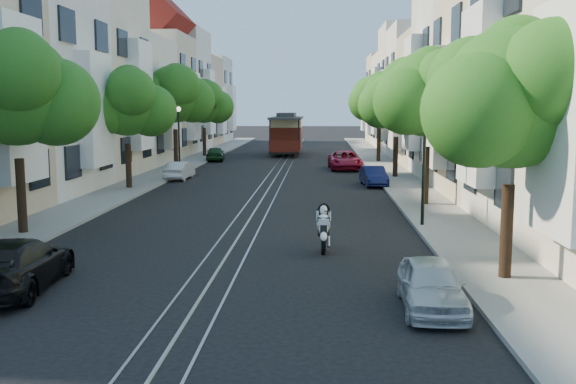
# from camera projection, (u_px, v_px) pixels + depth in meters

# --- Properties ---
(ground) EXTENTS (200.00, 200.00, 0.00)m
(ground) POSITION_uv_depth(u_px,v_px,m) (283.00, 166.00, 46.76)
(ground) COLOR black
(ground) RESTS_ON ground
(sidewalk_east) EXTENTS (2.50, 80.00, 0.12)m
(sidewalk_east) POSITION_uv_depth(u_px,v_px,m) (383.00, 165.00, 46.40)
(sidewalk_east) COLOR gray
(sidewalk_east) RESTS_ON ground
(sidewalk_west) EXTENTS (2.50, 80.00, 0.12)m
(sidewalk_west) POSITION_uv_depth(u_px,v_px,m) (185.00, 165.00, 47.10)
(sidewalk_west) COLOR gray
(sidewalk_west) RESTS_ON ground
(rail_left) EXTENTS (0.06, 80.00, 0.02)m
(rail_left) POSITION_uv_depth(u_px,v_px,m) (275.00, 166.00, 46.79)
(rail_left) COLOR gray
(rail_left) RESTS_ON ground
(rail_slot) EXTENTS (0.06, 80.00, 0.02)m
(rail_slot) POSITION_uv_depth(u_px,v_px,m) (283.00, 166.00, 46.76)
(rail_slot) COLOR gray
(rail_slot) RESTS_ON ground
(rail_right) EXTENTS (0.06, 80.00, 0.02)m
(rail_right) POSITION_uv_depth(u_px,v_px,m) (290.00, 166.00, 46.73)
(rail_right) COLOR gray
(rail_right) RESTS_ON ground
(lane_line) EXTENTS (0.08, 80.00, 0.01)m
(lane_line) POSITION_uv_depth(u_px,v_px,m) (283.00, 166.00, 46.76)
(lane_line) COLOR tan
(lane_line) RESTS_ON ground
(townhouses_east) EXTENTS (7.75, 72.00, 12.00)m
(townhouses_east) POSITION_uv_depth(u_px,v_px,m) (450.00, 94.00, 45.42)
(townhouses_east) COLOR beige
(townhouses_east) RESTS_ON ground
(townhouses_west) EXTENTS (7.75, 72.00, 11.76)m
(townhouses_west) POSITION_uv_depth(u_px,v_px,m) (120.00, 96.00, 46.58)
(townhouses_west) COLOR silver
(townhouses_west) RESTS_ON ground
(tree_e_a) EXTENTS (4.72, 3.87, 6.27)m
(tree_e_a) POSITION_uv_depth(u_px,v_px,m) (515.00, 101.00, 15.11)
(tree_e_a) COLOR black
(tree_e_a) RESTS_ON ground
(tree_e_b) EXTENTS (4.93, 4.08, 6.68)m
(tree_e_b) POSITION_uv_depth(u_px,v_px,m) (429.00, 95.00, 26.95)
(tree_e_b) COLOR black
(tree_e_b) RESTS_ON ground
(tree_e_c) EXTENTS (4.84, 3.99, 6.52)m
(tree_e_c) POSITION_uv_depth(u_px,v_px,m) (398.00, 101.00, 37.86)
(tree_e_c) COLOR black
(tree_e_c) RESTS_ON ground
(tree_e_d) EXTENTS (5.01, 4.16, 6.85)m
(tree_e_d) POSITION_uv_depth(u_px,v_px,m) (380.00, 99.00, 48.72)
(tree_e_d) COLOR black
(tree_e_d) RESTS_ON ground
(tree_w_a) EXTENTS (4.93, 4.08, 6.68)m
(tree_w_a) POSITION_uv_depth(u_px,v_px,m) (17.00, 92.00, 20.72)
(tree_w_a) COLOR black
(tree_w_a) RESTS_ON ground
(tree_w_b) EXTENTS (4.72, 3.87, 6.27)m
(tree_w_b) POSITION_uv_depth(u_px,v_px,m) (128.00, 104.00, 32.64)
(tree_w_b) COLOR black
(tree_w_b) RESTS_ON ground
(tree_w_c) EXTENTS (5.13, 4.28, 7.09)m
(tree_w_c) POSITION_uv_depth(u_px,v_px,m) (175.00, 95.00, 43.45)
(tree_w_c) COLOR black
(tree_w_c) RESTS_ON ground
(tree_w_d) EXTENTS (4.84, 3.99, 6.52)m
(tree_w_d) POSITION_uv_depth(u_px,v_px,m) (204.00, 103.00, 54.40)
(tree_w_d) COLOR black
(tree_w_d) RESTS_ON ground
(lamp_east) EXTENTS (0.32, 0.32, 4.16)m
(lamp_east) POSITION_uv_depth(u_px,v_px,m) (424.00, 148.00, 22.32)
(lamp_east) COLOR black
(lamp_east) RESTS_ON ground
(lamp_west) EXTENTS (0.32, 0.32, 4.16)m
(lamp_west) POSITION_uv_depth(u_px,v_px,m) (179.00, 129.00, 40.75)
(lamp_west) COLOR black
(lamp_west) RESTS_ON ground
(sportbike_rider) EXTENTS (0.48, 1.75, 1.41)m
(sportbike_rider) POSITION_uv_depth(u_px,v_px,m) (324.00, 225.00, 19.00)
(sportbike_rider) COLOR black
(sportbike_rider) RESTS_ON ground
(cable_car) EXTENTS (2.78, 8.88, 3.41)m
(cable_car) POSITION_uv_depth(u_px,v_px,m) (287.00, 132.00, 57.86)
(cable_car) COLOR black
(cable_car) RESTS_ON ground
(parked_car_e_near) EXTENTS (1.37, 3.21, 1.08)m
(parked_car_e_near) POSITION_uv_depth(u_px,v_px,m) (431.00, 285.00, 13.46)
(parked_car_e_near) COLOR #B2BABF
(parked_car_e_near) RESTS_ON ground
(parked_car_e_mid) EXTENTS (1.42, 3.32, 1.07)m
(parked_car_e_mid) POSITION_uv_depth(u_px,v_px,m) (374.00, 176.00, 34.74)
(parked_car_e_mid) COLOR #0C133F
(parked_car_e_mid) RESTS_ON ground
(parked_car_e_far) EXTENTS (2.33, 4.65, 1.26)m
(parked_car_e_far) POSITION_uv_depth(u_px,v_px,m) (345.00, 160.00, 43.81)
(parked_car_e_far) COLOR maroon
(parked_car_e_far) RESTS_ON ground
(parked_car_w_near) EXTENTS (2.08, 4.42, 1.25)m
(parked_car_w_near) POSITION_uv_depth(u_px,v_px,m) (15.00, 264.00, 14.87)
(parked_car_w_near) COLOR black
(parked_car_w_near) RESTS_ON ground
(parked_car_w_mid) EXTENTS (1.26, 3.29, 1.07)m
(parked_car_w_mid) POSITION_uv_depth(u_px,v_px,m) (180.00, 170.00, 37.84)
(parked_car_w_mid) COLOR silver
(parked_car_w_mid) RESTS_ON ground
(parked_car_w_far) EXTENTS (1.68, 3.49, 1.15)m
(parked_car_w_far) POSITION_uv_depth(u_px,v_px,m) (215.00, 154.00, 50.84)
(parked_car_w_far) COLOR #15361A
(parked_car_w_far) RESTS_ON ground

